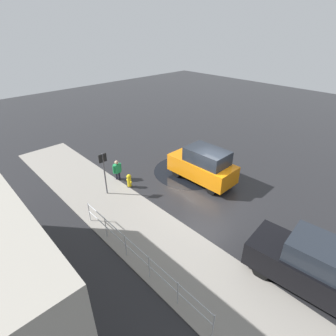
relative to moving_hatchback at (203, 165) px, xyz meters
name	(u,v)px	position (x,y,z in m)	size (l,w,h in m)	color
ground_plane	(208,195)	(-1.18, 0.95, -1.03)	(60.00, 60.00, 0.00)	black
kerb_strip	(147,233)	(-1.18, 5.15, -1.01)	(24.00, 3.20, 0.04)	gray
moving_hatchback	(203,165)	(0.00, 0.00, 0.00)	(3.93, 1.77, 2.06)	orange
parked_sedan	(318,268)	(-7.18, 2.72, -0.03)	(4.44, 2.12, 1.98)	black
fire_hydrant	(129,181)	(2.36, 3.47, -0.63)	(0.42, 0.31, 0.80)	gold
pedestrian	(117,169)	(3.51, 3.46, -0.34)	(0.24, 0.57, 1.22)	#1E8C4C
metal_railing	(137,252)	(-2.30, 6.51, -0.32)	(7.11, 0.04, 1.05)	#B7BABF
sign_post	(104,168)	(2.64, 4.75, 0.55)	(0.07, 0.44, 2.40)	#4C4C51
puddle_patch	(189,171)	(1.30, -0.27, -1.02)	(4.34, 4.34, 0.01)	black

